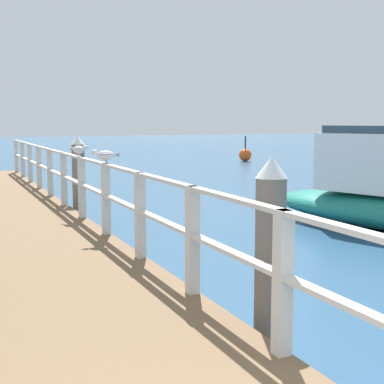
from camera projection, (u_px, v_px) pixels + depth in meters
name	position (u px, v px, depth m)	size (l,w,h in m)	color
pier_deck	(3.00, 227.00, 10.49)	(2.85, 19.88, 0.45)	brown
pier_railing	(72.00, 176.00, 10.92)	(0.12, 18.40, 1.13)	beige
dock_piling_near	(270.00, 260.00, 5.04)	(0.29, 0.29, 1.93)	#6B6056
dock_piling_far	(79.00, 179.00, 12.10)	(0.29, 0.29, 1.93)	#6B6056
seagull_foreground	(105.00, 155.00, 8.56)	(0.45, 0.25, 0.21)	white
seagull_background	(79.00, 149.00, 10.25)	(0.26, 0.44, 0.21)	white
channel_buoy	(245.00, 155.00, 30.60)	(0.70, 0.70, 1.40)	#E54C19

